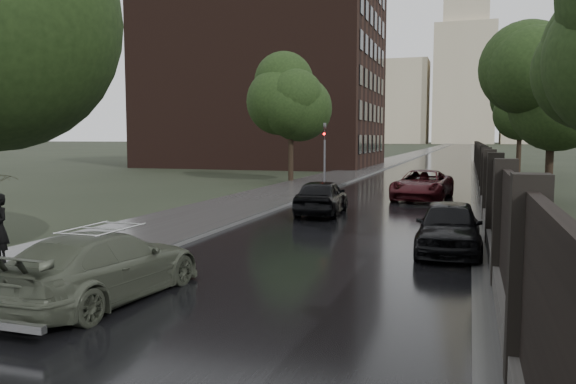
{
  "coord_description": "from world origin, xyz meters",
  "views": [
    {
      "loc": [
        3.89,
        -7.27,
        3.13
      ],
      "look_at": [
        -1.29,
        8.7,
        1.5
      ],
      "focal_mm": 35.0,
      "sensor_mm": 36.0,
      "label": 1
    }
  ],
  "objects_px": {
    "tree_left_far": "(291,107)",
    "tree_right_b": "(552,99)",
    "tree_right_c": "(520,114)",
    "hatchback_left": "(322,197)",
    "volga_sedan": "(103,266)",
    "car_right_near": "(449,227)",
    "car_right_far": "(422,185)",
    "traffic_light": "(325,150)"
  },
  "relations": [
    {
      "from": "hatchback_left",
      "to": "car_right_near",
      "type": "bearing_deg",
      "value": 125.71
    },
    {
      "from": "hatchback_left",
      "to": "car_right_near",
      "type": "xyz_separation_m",
      "value": [
        5.2,
        -6.23,
        -0.02
      ]
    },
    {
      "from": "hatchback_left",
      "to": "volga_sedan",
      "type": "bearing_deg",
      "value": 81.7
    },
    {
      "from": "tree_right_b",
      "to": "volga_sedan",
      "type": "xyz_separation_m",
      "value": [
        -10.25,
        -20.32,
        -4.27
      ]
    },
    {
      "from": "tree_right_b",
      "to": "car_right_near",
      "type": "bearing_deg",
      "value": -106.84
    },
    {
      "from": "traffic_light",
      "to": "car_right_far",
      "type": "bearing_deg",
      "value": -29.63
    },
    {
      "from": "tree_right_c",
      "to": "car_right_far",
      "type": "height_order",
      "value": "tree_right_c"
    },
    {
      "from": "tree_right_c",
      "to": "car_right_near",
      "type": "bearing_deg",
      "value": -97.4
    },
    {
      "from": "tree_right_c",
      "to": "hatchback_left",
      "type": "xyz_separation_m",
      "value": [
        -9.3,
        -25.31,
        -4.21
      ]
    },
    {
      "from": "tree_left_far",
      "to": "traffic_light",
      "type": "xyz_separation_m",
      "value": [
        3.7,
        -5.01,
        -2.84
      ]
    },
    {
      "from": "tree_right_b",
      "to": "hatchback_left",
      "type": "xyz_separation_m",
      "value": [
        -9.3,
        -7.31,
        -4.21
      ]
    },
    {
      "from": "tree_left_far",
      "to": "tree_right_b",
      "type": "xyz_separation_m",
      "value": [
        15.5,
        -8.0,
        -0.29
      ]
    },
    {
      "from": "volga_sedan",
      "to": "tree_left_far",
      "type": "bearing_deg",
      "value": -75.78
    },
    {
      "from": "volga_sedan",
      "to": "tree_right_c",
      "type": "bearing_deg",
      "value": -101.25
    },
    {
      "from": "traffic_light",
      "to": "hatchback_left",
      "type": "height_order",
      "value": "traffic_light"
    },
    {
      "from": "hatchback_left",
      "to": "tree_right_b",
      "type": "bearing_deg",
      "value": -145.94
    },
    {
      "from": "traffic_light",
      "to": "volga_sedan",
      "type": "distance_m",
      "value": 23.43
    },
    {
      "from": "tree_left_far",
      "to": "car_right_near",
      "type": "bearing_deg",
      "value": -62.12
    },
    {
      "from": "tree_right_b",
      "to": "car_right_far",
      "type": "relative_size",
      "value": 1.29
    },
    {
      "from": "tree_right_c",
      "to": "traffic_light",
      "type": "height_order",
      "value": "tree_right_c"
    },
    {
      "from": "tree_right_b",
      "to": "car_right_near",
      "type": "height_order",
      "value": "tree_right_b"
    },
    {
      "from": "tree_right_b",
      "to": "hatchback_left",
      "type": "bearing_deg",
      "value": -141.82
    },
    {
      "from": "tree_right_c",
      "to": "car_right_near",
      "type": "distance_m",
      "value": 32.09
    },
    {
      "from": "tree_right_c",
      "to": "hatchback_left",
      "type": "distance_m",
      "value": 27.3
    },
    {
      "from": "tree_right_b",
      "to": "tree_right_c",
      "type": "xyz_separation_m",
      "value": [
        0.0,
        18.0,
        0.0
      ]
    },
    {
      "from": "car_right_far",
      "to": "tree_right_c",
      "type": "bearing_deg",
      "value": 78.04
    },
    {
      "from": "car_right_near",
      "to": "traffic_light",
      "type": "bearing_deg",
      "value": 113.8
    },
    {
      "from": "hatchback_left",
      "to": "car_right_near",
      "type": "height_order",
      "value": "hatchback_left"
    },
    {
      "from": "tree_right_c",
      "to": "traffic_light",
      "type": "distance_m",
      "value": 19.26
    },
    {
      "from": "volga_sedan",
      "to": "hatchback_left",
      "type": "bearing_deg",
      "value": -90.45
    },
    {
      "from": "traffic_light",
      "to": "volga_sedan",
      "type": "bearing_deg",
      "value": -86.19
    },
    {
      "from": "car_right_near",
      "to": "car_right_far",
      "type": "xyz_separation_m",
      "value": [
        -1.75,
        13.16,
        0.04
      ]
    },
    {
      "from": "tree_left_far",
      "to": "tree_right_b",
      "type": "height_order",
      "value": "tree_left_far"
    },
    {
      "from": "tree_right_b",
      "to": "car_right_far",
      "type": "distance_m",
      "value": 7.21
    },
    {
      "from": "volga_sedan",
      "to": "car_right_far",
      "type": "xyz_separation_m",
      "value": [
        4.4,
        19.93,
        0.08
      ]
    },
    {
      "from": "tree_right_c",
      "to": "tree_left_far",
      "type": "bearing_deg",
      "value": -147.17
    },
    {
      "from": "tree_right_c",
      "to": "car_right_near",
      "type": "relative_size",
      "value": 1.67
    },
    {
      "from": "volga_sedan",
      "to": "hatchback_left",
      "type": "distance_m",
      "value": 13.04
    },
    {
      "from": "tree_left_far",
      "to": "traffic_light",
      "type": "relative_size",
      "value": 1.85
    },
    {
      "from": "tree_right_c",
      "to": "volga_sedan",
      "type": "xyz_separation_m",
      "value": [
        -10.25,
        -38.32,
        -4.27
      ]
    },
    {
      "from": "traffic_light",
      "to": "hatchback_left",
      "type": "bearing_deg",
      "value": -76.37
    },
    {
      "from": "tree_left_far",
      "to": "traffic_light",
      "type": "distance_m",
      "value": 6.84
    }
  ]
}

